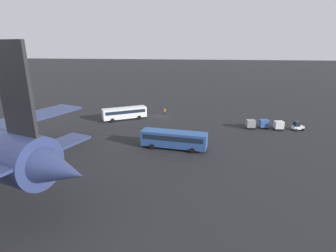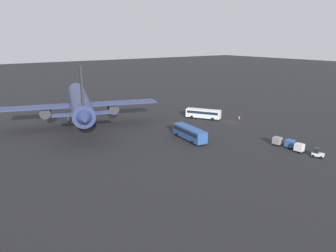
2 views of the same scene
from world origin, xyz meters
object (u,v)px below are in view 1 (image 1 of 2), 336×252
Objects in this scene: worker_person at (165,111)px; cargo_cart_blue at (264,123)px; shuttle_bus_far at (174,138)px; shuttle_bus_near at (125,112)px; cargo_cart_grey at (251,124)px; baggage_tug at (297,126)px; cargo_cart_white at (279,125)px.

cargo_cart_blue reaches higher than worker_person.
shuttle_bus_near is at bearing -43.34° from shuttle_bus_far.
shuttle_bus_far reaches higher than cargo_cart_grey.
cargo_cart_grey is (-21.58, 10.09, 0.32)m from worker_person.
worker_person is (31.92, -9.85, -0.07)m from baggage_tug.
shuttle_bus_near is 37.45m from cargo_cart_white.
baggage_tug is at bearing -173.91° from cargo_cart_white.
shuttle_bus_near is 0.88× the size of shuttle_bus_far.
cargo_cart_white is 3.18m from cargo_cart_blue.
shuttle_bus_far reaches higher than shuttle_bus_near.
worker_person is 0.79× the size of cargo_cart_white.
shuttle_bus_far is 5.69× the size of cargo_cart_white.
shuttle_bus_near is 34.32m from cargo_cart_blue.
cargo_cart_grey is (-16.11, -14.52, -0.76)m from shuttle_bus_far.
cargo_cart_grey is (10.34, 0.24, 0.25)m from baggage_tug.
shuttle_bus_far is at bearing 12.03° from baggage_tug.
cargo_cart_grey is at bearing -130.99° from shuttle_bus_far.
shuttle_bus_near is 6.30× the size of worker_person.
cargo_cart_blue is at bearing 158.98° from worker_person.
baggage_tug is at bearing 177.04° from cargo_cart_blue.
cargo_cart_white is at bearing 159.63° from worker_person.
baggage_tug is 4.22m from cargo_cart_white.
shuttle_bus_far is (-15.00, 18.08, 0.09)m from shuttle_bus_near.
baggage_tug reaches higher than cargo_cart_blue.
cargo_cart_grey is at bearing -15.79° from baggage_tug.
shuttle_bus_far is 5.69× the size of cargo_cart_grey.
cargo_cart_blue is (-24.66, 9.47, 0.32)m from worker_person.
cargo_cart_blue is (7.26, -0.38, 0.25)m from baggage_tug.
cargo_cart_grey reaches higher than worker_person.
cargo_cart_white is at bearing 142.97° from shuttle_bus_near.
shuttle_bus_near reaches higher than cargo_cart_white.
baggage_tug is (-41.45, 3.32, -0.92)m from shuttle_bus_near.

